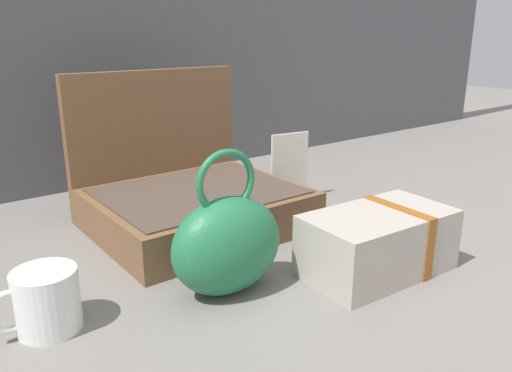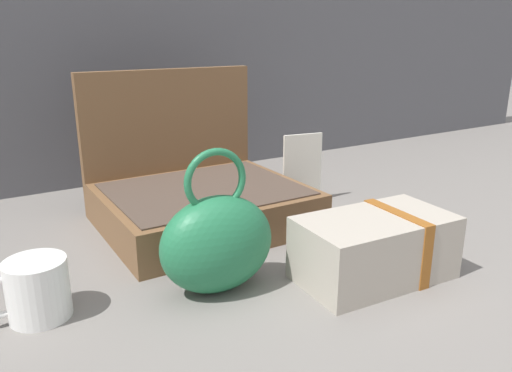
% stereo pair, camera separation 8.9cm
% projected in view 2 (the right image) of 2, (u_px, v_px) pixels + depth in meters
% --- Properties ---
extents(ground_plane, '(6.00, 6.00, 0.00)m').
position_uv_depth(ground_plane, '(263.00, 243.00, 0.96)').
color(ground_plane, slate).
extents(open_suitcase, '(0.40, 0.35, 0.31)m').
position_uv_depth(open_suitcase, '(197.00, 191.00, 1.06)').
color(open_suitcase, brown).
rests_on(open_suitcase, ground_plane).
extents(teal_pouch_handbag, '(0.19, 0.12, 0.23)m').
position_uv_depth(teal_pouch_handbag, '(217.00, 242.00, 0.77)').
color(teal_pouch_handbag, '#237247').
rests_on(teal_pouch_handbag, ground_plane).
extents(cream_toiletry_bag, '(0.26, 0.15, 0.11)m').
position_uv_depth(cream_toiletry_bag, '(376.00, 247.00, 0.82)').
color(cream_toiletry_bag, '#B2A899').
rests_on(cream_toiletry_bag, ground_plane).
extents(coffee_mug, '(0.12, 0.09, 0.09)m').
position_uv_depth(coffee_mug, '(36.00, 289.00, 0.70)').
color(coffee_mug, white).
rests_on(coffee_mug, ground_plane).
extents(info_card_left, '(0.10, 0.02, 0.16)m').
position_uv_depth(info_card_left, '(302.00, 169.00, 1.17)').
color(info_card_left, silver).
rests_on(info_card_left, ground_plane).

